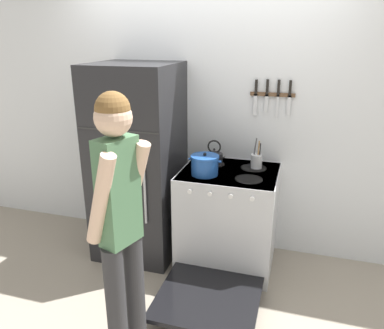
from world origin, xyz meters
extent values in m
plane|color=gray|center=(0.00, 0.00, 0.00)|extent=(14.00, 14.00, 0.00)
cube|color=silver|center=(0.00, 0.03, 1.27)|extent=(10.00, 0.06, 2.55)
cube|color=black|center=(-0.55, -0.36, 0.88)|extent=(0.72, 0.72, 1.77)
cube|color=#2D2D2D|center=(-0.55, -0.72, 1.27)|extent=(0.71, 0.01, 0.01)
cylinder|color=#B2B5BA|center=(-0.32, -0.73, 0.78)|extent=(0.02, 0.02, 0.57)
cube|color=silver|center=(0.30, -0.35, 0.44)|extent=(0.82, 0.69, 0.89)
cube|color=black|center=(0.30, -0.35, 0.88)|extent=(0.80, 0.68, 0.02)
cube|color=black|center=(0.30, -0.67, 0.43)|extent=(0.72, 0.05, 0.67)
cylinder|color=black|center=(0.12, -0.49, 0.89)|extent=(0.22, 0.22, 0.01)
cylinder|color=black|center=(0.48, -0.49, 0.89)|extent=(0.22, 0.22, 0.01)
cylinder|color=black|center=(0.12, -0.21, 0.89)|extent=(0.22, 0.22, 0.01)
cylinder|color=black|center=(0.48, -0.21, 0.89)|extent=(0.22, 0.22, 0.01)
cylinder|color=silver|center=(0.05, -0.71, 0.82)|extent=(0.04, 0.02, 0.04)
cylinder|color=silver|center=(0.22, -0.71, 0.82)|extent=(0.04, 0.02, 0.04)
cylinder|color=silver|center=(0.38, -0.71, 0.82)|extent=(0.04, 0.02, 0.04)
cylinder|color=silver|center=(0.55, -0.71, 0.82)|extent=(0.04, 0.02, 0.04)
cube|color=black|center=(0.30, -1.05, 0.12)|extent=(0.76, 0.71, 0.04)
cube|color=#99999E|center=(0.30, -0.43, 0.40)|extent=(0.68, 0.38, 0.01)
cylinder|color=#1E4C9E|center=(0.12, -0.49, 0.96)|extent=(0.22, 0.22, 0.15)
cylinder|color=#1E4C9E|center=(0.12, -0.49, 1.04)|extent=(0.24, 0.24, 0.02)
sphere|color=black|center=(0.12, -0.49, 1.06)|extent=(0.03, 0.03, 0.03)
cylinder|color=#1E4C9E|center=(-0.01, -0.49, 1.01)|extent=(0.03, 0.02, 0.02)
cylinder|color=#1E4C9E|center=(0.24, -0.49, 1.01)|extent=(0.03, 0.02, 0.02)
cylinder|color=black|center=(0.13, -0.21, 0.94)|extent=(0.16, 0.16, 0.10)
cone|color=black|center=(0.13, -0.21, 1.00)|extent=(0.15, 0.15, 0.03)
sphere|color=black|center=(0.13, -0.21, 1.03)|extent=(0.02, 0.02, 0.02)
cone|color=black|center=(0.20, -0.21, 0.95)|extent=(0.09, 0.03, 0.08)
torus|color=black|center=(0.13, -0.21, 1.05)|extent=(0.12, 0.01, 0.12)
cylinder|color=#B7BABF|center=(0.50, -0.20, 0.95)|extent=(0.10, 0.10, 0.12)
cylinder|color=#9E7547|center=(0.52, -0.20, 1.02)|extent=(0.02, 0.03, 0.22)
cylinder|color=#232326|center=(0.53, -0.20, 1.01)|extent=(0.01, 0.04, 0.20)
cylinder|color=#B2B5BA|center=(0.52, -0.19, 1.01)|extent=(0.02, 0.04, 0.20)
cylinder|color=#4C4C51|center=(0.48, -0.20, 1.03)|extent=(0.03, 0.04, 0.24)
cylinder|color=#2D2D30|center=(-0.12, -1.66, 0.42)|extent=(0.12, 0.12, 0.84)
cylinder|color=#2D2D30|center=(-0.07, -1.50, 0.42)|extent=(0.12, 0.12, 0.84)
cube|color=#47704C|center=(-0.10, -1.58, 1.16)|extent=(0.20, 0.27, 0.63)
cylinder|color=beige|center=(-0.14, -1.70, 1.16)|extent=(0.27, 0.16, 0.56)
cylinder|color=beige|center=(-0.06, -1.45, 1.16)|extent=(0.27, 0.16, 0.56)
sphere|color=beige|center=(-0.10, -1.58, 1.58)|extent=(0.20, 0.20, 0.20)
sphere|color=brown|center=(-0.10, -1.58, 1.63)|extent=(0.19, 0.19, 0.19)
cube|color=brown|center=(0.59, -0.01, 1.50)|extent=(0.38, 0.02, 0.03)
cube|color=silver|center=(0.44, -0.02, 1.41)|extent=(0.03, 0.00, 0.19)
cube|color=black|center=(0.44, -0.02, 1.56)|extent=(0.02, 0.02, 0.12)
cube|color=silver|center=(0.54, -0.02, 1.43)|extent=(0.03, 0.00, 0.15)
cube|color=black|center=(0.54, -0.02, 1.56)|extent=(0.02, 0.02, 0.13)
cube|color=silver|center=(0.63, -0.02, 1.40)|extent=(0.02, 0.00, 0.20)
cube|color=black|center=(0.63, -0.02, 1.56)|extent=(0.02, 0.02, 0.13)
cube|color=silver|center=(0.73, -0.02, 1.42)|extent=(0.03, 0.00, 0.17)
cube|color=black|center=(0.73, -0.02, 1.56)|extent=(0.02, 0.02, 0.13)
camera|label=1|loc=(0.85, -3.30, 1.99)|focal=35.00mm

